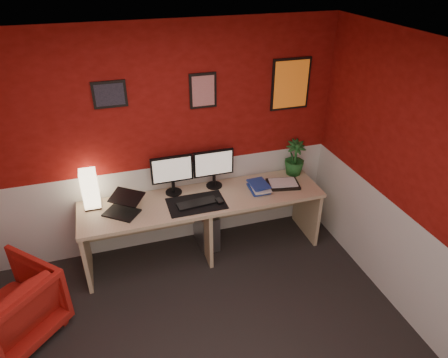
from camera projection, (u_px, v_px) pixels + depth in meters
The scene contains 23 objects.
ceiling at pixel (184, 69), 2.14m from camera, with size 4.00×3.50×0.01m, color white.
wall_back at pixel (154, 146), 4.21m from camera, with size 4.00×0.01×2.50m, color maroon.
wall_right at pixel (431, 203), 3.28m from camera, with size 0.01×3.50×2.50m, color maroon.
wainscot_back at pixel (160, 206), 4.59m from camera, with size 4.00×0.01×1.00m, color silver.
wainscot_right at pixel (410, 272), 3.66m from camera, with size 0.01×3.50×1.00m, color silver.
desk at pixel (204, 226), 4.48m from camera, with size 2.60×0.65×0.73m, color tan.
shoji_lamp at pixel (90, 190), 4.06m from camera, with size 0.16×0.16×0.40m, color #FFE5B2.
laptop at pixel (120, 204), 4.00m from camera, with size 0.33×0.23×0.22m, color black.
monitor_left at pixel (172, 169), 4.25m from camera, with size 0.45×0.06×0.58m, color black.
monitor_right at pixel (214, 163), 4.38m from camera, with size 0.45×0.06×0.58m, color black.
desk_mat at pixel (196, 203), 4.21m from camera, with size 0.60×0.38×0.01m, color black.
keyboard at pixel (197, 203), 4.19m from camera, with size 0.42×0.14×0.02m, color black.
mouse at pixel (219, 201), 4.22m from camera, with size 0.06×0.10×0.03m, color black.
book_bottom at pixel (250, 190), 4.42m from camera, with size 0.20×0.27×0.03m, color #203C96.
book_middle at pixel (252, 188), 4.40m from camera, with size 0.20×0.27×0.02m, color silver.
book_top at pixel (251, 186), 4.40m from camera, with size 0.19×0.26×0.02m, color #203C96.
zen_tray at pixel (283, 184), 4.53m from camera, with size 0.35×0.25×0.03m, color black.
potted_plant at pixel (295, 158), 4.66m from camera, with size 0.23×0.23×0.42m, color #19591E.
pc_tower at pixel (206, 226), 4.71m from camera, with size 0.20×0.45×0.45m, color #99999E.
armchair at pixel (8, 307), 3.51m from camera, with size 0.72×0.74×0.68m, color red.
art_left at pixel (110, 94), 3.81m from camera, with size 0.32×0.02×0.26m, color black.
art_center at pixel (203, 91), 4.07m from camera, with size 0.28×0.02×0.36m, color red.
art_right at pixel (291, 84), 4.33m from camera, with size 0.44×0.02×0.56m, color orange.
Camera 1 is at (-0.43, -2.12, 3.07)m, focal length 32.27 mm.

